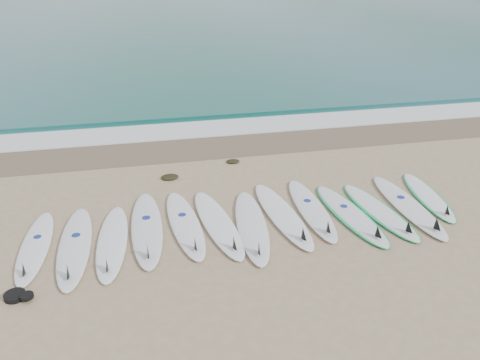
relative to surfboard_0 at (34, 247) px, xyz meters
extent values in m
plane|color=tan|center=(4.00, 0.14, -0.05)|extent=(120.00, 120.00, 0.00)
cube|color=#1C5C5B|center=(4.00, 32.64, -0.04)|extent=(120.00, 55.00, 0.03)
cube|color=brown|center=(4.00, 4.24, -0.05)|extent=(120.00, 1.80, 0.01)
cube|color=silver|center=(4.00, 5.64, -0.03)|extent=(120.00, 1.40, 0.04)
cube|color=#1C5C5B|center=(4.00, 7.14, 0.00)|extent=(120.00, 1.00, 0.10)
ellipsoid|color=white|center=(0.00, 0.07, -0.01)|extent=(0.53, 2.45, 0.08)
cone|color=black|center=(-0.01, -0.82, 0.13)|extent=(0.21, 0.26, 0.26)
cylinder|color=navy|center=(0.00, 0.31, 0.03)|extent=(0.14, 0.14, 0.01)
ellipsoid|color=white|center=(0.70, -0.06, -0.01)|extent=(0.59, 2.74, 0.09)
cone|color=black|center=(0.70, -1.06, 0.15)|extent=(0.23, 0.29, 0.29)
cylinder|color=navy|center=(0.69, 0.21, 0.04)|extent=(0.16, 0.16, 0.01)
ellipsoid|color=white|center=(1.35, -0.05, -0.01)|extent=(0.66, 2.60, 0.08)
cone|color=black|center=(1.31, -0.99, 0.14)|extent=(0.23, 0.28, 0.27)
ellipsoid|color=white|center=(1.98, 0.29, 0.00)|extent=(0.60, 2.85, 0.09)
cone|color=black|center=(1.98, -0.75, 0.16)|extent=(0.24, 0.30, 0.30)
cylinder|color=navy|center=(1.98, 0.57, 0.04)|extent=(0.16, 0.16, 0.01)
ellipsoid|color=white|center=(2.71, 0.29, -0.01)|extent=(0.80, 2.72, 0.09)
cone|color=black|center=(2.80, -0.69, 0.15)|extent=(0.25, 0.31, 0.29)
cylinder|color=navy|center=(2.69, 0.55, 0.04)|extent=(0.17, 0.17, 0.01)
ellipsoid|color=white|center=(3.33, 0.17, -0.01)|extent=(0.92, 2.78, 0.09)
cone|color=black|center=(3.47, -0.82, 0.15)|extent=(0.27, 0.32, 0.29)
ellipsoid|color=white|center=(3.96, -0.04, -0.01)|extent=(0.87, 2.82, 0.09)
cone|color=black|center=(3.86, -1.05, 0.16)|extent=(0.26, 0.32, 0.30)
ellipsoid|color=white|center=(4.66, 0.22, -0.01)|extent=(0.83, 2.82, 0.09)
cone|color=black|center=(4.75, -0.79, 0.16)|extent=(0.26, 0.32, 0.30)
ellipsoid|color=white|center=(5.31, 0.33, -0.01)|extent=(0.62, 2.68, 0.09)
cone|color=black|center=(5.29, -0.65, 0.15)|extent=(0.23, 0.29, 0.28)
cylinder|color=navy|center=(5.32, 0.58, 0.04)|extent=(0.16, 0.16, 0.01)
ellipsoid|color=white|center=(6.00, -0.05, -0.01)|extent=(0.83, 2.65, 0.08)
ellipsoid|color=#13C76C|center=(6.00, -0.05, -0.02)|extent=(0.92, 2.68, 0.06)
cone|color=black|center=(6.11, -1.00, 0.14)|extent=(0.25, 0.30, 0.28)
cylinder|color=navy|center=(5.97, 0.20, 0.03)|extent=(0.17, 0.17, 0.01)
ellipsoid|color=white|center=(6.63, -0.05, -0.01)|extent=(0.84, 2.55, 0.08)
ellipsoid|color=#13C76C|center=(6.63, -0.05, -0.02)|extent=(0.92, 2.58, 0.06)
cone|color=black|center=(6.75, -0.96, 0.14)|extent=(0.24, 0.29, 0.27)
ellipsoid|color=white|center=(7.31, 0.03, -0.01)|extent=(0.60, 2.81, 0.09)
cone|color=black|center=(7.31, -1.00, 0.16)|extent=(0.24, 0.30, 0.30)
cylinder|color=navy|center=(7.32, 0.30, 0.04)|extent=(0.16, 0.16, 0.01)
ellipsoid|color=white|center=(7.98, 0.32, -0.01)|extent=(0.77, 2.33, 0.07)
ellipsoid|color=#13C76C|center=(7.98, 0.32, -0.02)|extent=(0.86, 2.36, 0.05)
cone|color=black|center=(7.87, -0.51, 0.12)|extent=(0.22, 0.27, 0.24)
ellipsoid|color=black|center=(2.59, 2.46, -0.01)|extent=(0.41, 0.32, 0.08)
ellipsoid|color=black|center=(4.22, 3.06, -0.02)|extent=(0.34, 0.26, 0.07)
cylinder|color=black|center=(-0.07, -1.30, -0.01)|extent=(0.32, 0.32, 0.08)
cylinder|color=black|center=(0.13, -1.40, 0.03)|extent=(0.20, 0.20, 0.06)
camera|label=1|loc=(2.13, -7.57, 4.72)|focal=35.00mm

